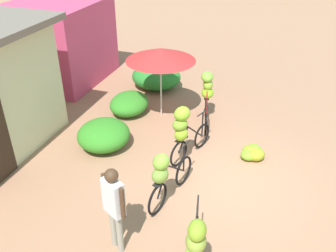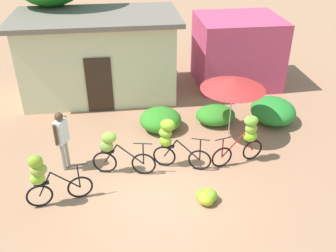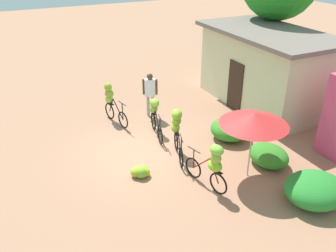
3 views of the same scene
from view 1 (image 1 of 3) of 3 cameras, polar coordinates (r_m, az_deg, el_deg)
ground_plane at (r=8.48m, az=7.48°, el=-8.52°), size 60.00×60.00×0.00m
shop_pink at (r=13.54m, az=-16.40°, el=12.33°), size 3.20×2.80×2.69m
hedge_bush_front_left at (r=9.51m, az=-9.88°, el=-1.34°), size 1.36×1.33×0.71m
hedge_bush_front_right at (r=11.05m, az=-5.99°, el=3.46°), size 1.33×1.10×0.61m
hedge_bush_mid at (r=12.60m, az=-1.82°, el=7.60°), size 1.48×1.66×0.79m
market_umbrella at (r=10.26m, az=-1.15°, el=10.96°), size 1.94×1.94×2.05m
bicycle_leftmost at (r=5.95m, az=4.23°, el=-18.04°), size 1.59×0.50×1.51m
bicycle_near_pile at (r=7.40m, az=-0.44°, el=-7.47°), size 1.72×0.48×1.29m
bicycle_center_loaded at (r=8.55m, az=2.52°, el=-0.52°), size 1.58×0.65×1.52m
bicycle_by_shop at (r=10.39m, az=6.03°, el=4.98°), size 1.60×0.51×1.45m
banana_pile_on_ground at (r=9.29m, az=12.89°, el=-4.07°), size 0.69×0.73×0.34m
person_vendor at (r=6.36m, az=-8.33°, el=-11.51°), size 0.36×0.52×1.76m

